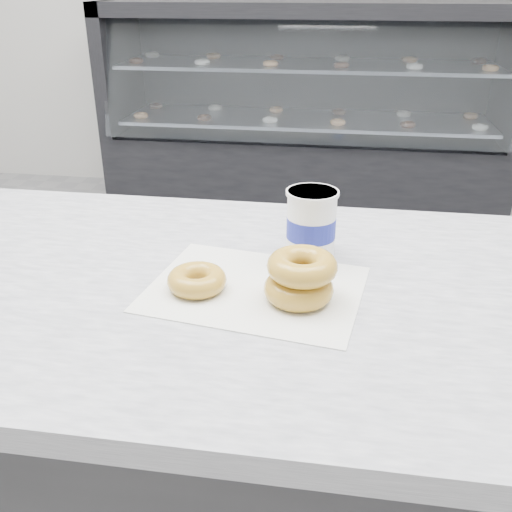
{
  "coord_description": "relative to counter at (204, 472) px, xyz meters",
  "views": [
    {
      "loc": [
        0.23,
        -1.43,
        1.36
      ],
      "look_at": [
        0.1,
        -0.57,
        0.94
      ],
      "focal_mm": 40.0,
      "sensor_mm": 36.0,
      "label": 1
    }
  ],
  "objects": [
    {
      "name": "ground",
      "position": [
        0.0,
        0.6,
        -0.45
      ],
      "size": [
        5.0,
        5.0,
        0.0
      ],
      "primitive_type": "plane",
      "color": "gray",
      "rests_on": "ground"
    },
    {
      "name": "counter",
      "position": [
        0.0,
        0.0,
        0.0
      ],
      "size": [
        3.06,
        0.76,
        0.9
      ],
      "color": "#333335",
      "rests_on": "ground"
    },
    {
      "name": "display_case",
      "position": [
        0.0,
        2.72,
        0.04
      ],
      "size": [
        2.4,
        0.74,
        1.25
      ],
      "color": "black",
      "rests_on": "ground"
    },
    {
      "name": "wax_paper",
      "position": [
        0.11,
        -0.02,
        0.45
      ],
      "size": [
        0.37,
        0.31,
        0.0
      ],
      "primitive_type": "cube",
      "rotation": [
        0.0,
        0.0,
        -0.15
      ],
      "color": "silver",
      "rests_on": "counter"
    },
    {
      "name": "donut_single",
      "position": [
        0.02,
        -0.04,
        0.47
      ],
      "size": [
        0.12,
        0.12,
        0.03
      ],
      "primitive_type": "torus",
      "rotation": [
        0.0,
        0.0,
        -0.26
      ],
      "color": "gold",
      "rests_on": "wax_paper"
    },
    {
      "name": "donut_stack",
      "position": [
        0.18,
        -0.04,
        0.49
      ],
      "size": [
        0.16,
        0.16,
        0.08
      ],
      "color": "gold",
      "rests_on": "wax_paper"
    },
    {
      "name": "coffee_cup",
      "position": [
        0.19,
        0.12,
        0.51
      ],
      "size": [
        0.1,
        0.1,
        0.13
      ],
      "rotation": [
        0.0,
        0.0,
        0.17
      ],
      "color": "white",
      "rests_on": "counter"
    }
  ]
}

